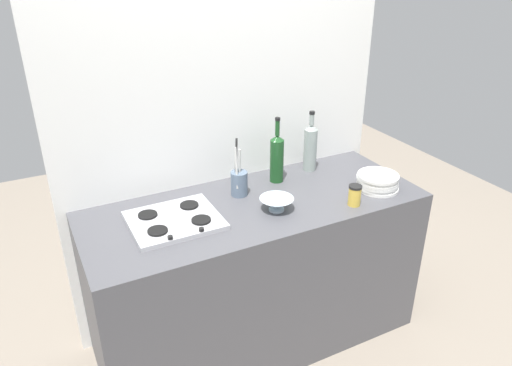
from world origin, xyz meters
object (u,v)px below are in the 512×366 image
at_px(mixing_bowl, 277,204).
at_px(condiment_jar_front, 355,195).
at_px(plate_stack, 378,182).
at_px(wine_bottle_mid_left, 310,147).
at_px(utensil_crock, 239,182).
at_px(wine_bottle_leftmost, 277,157).
at_px(stovetop_hob, 174,220).

xyz_separation_m(mixing_bowl, condiment_jar_front, (0.39, -0.13, 0.02)).
xyz_separation_m(plate_stack, wine_bottle_mid_left, (-0.19, 0.39, 0.10)).
distance_m(wine_bottle_mid_left, utensil_crock, 0.53).
bearing_deg(condiment_jar_front, wine_bottle_leftmost, 116.70).
height_order(mixing_bowl, condiment_jar_front, condiment_jar_front).
bearing_deg(wine_bottle_mid_left, plate_stack, -63.33).
height_order(plate_stack, wine_bottle_mid_left, wine_bottle_mid_left).
xyz_separation_m(stovetop_hob, mixing_bowl, (0.50, -0.12, 0.02)).
height_order(stovetop_hob, wine_bottle_leftmost, wine_bottle_leftmost).
bearing_deg(condiment_jar_front, stovetop_hob, 164.15).
bearing_deg(utensil_crock, condiment_jar_front, -37.89).
xyz_separation_m(plate_stack, utensil_crock, (-0.71, 0.29, 0.03)).
xyz_separation_m(wine_bottle_mid_left, mixing_bowl, (-0.42, -0.34, -0.11)).
bearing_deg(mixing_bowl, plate_stack, -4.02).
bearing_deg(mixing_bowl, wine_bottle_leftmost, 60.80).
bearing_deg(wine_bottle_leftmost, plate_stack, -37.75).
distance_m(stovetop_hob, wine_bottle_mid_left, 0.96).
distance_m(utensil_crock, condiment_jar_front, 0.61).
relative_size(stovetop_hob, plate_stack, 1.85).
distance_m(plate_stack, wine_bottle_mid_left, 0.45).
height_order(wine_bottle_mid_left, condiment_jar_front, wine_bottle_mid_left).
relative_size(wine_bottle_mid_left, utensil_crock, 1.15).
distance_m(wine_bottle_mid_left, condiment_jar_front, 0.49).
xyz_separation_m(stovetop_hob, condiment_jar_front, (0.89, -0.25, 0.04)).
xyz_separation_m(plate_stack, wine_bottle_leftmost, (-0.44, 0.34, 0.10)).
height_order(stovetop_hob, utensil_crock, utensil_crock).
bearing_deg(stovetop_hob, mixing_bowl, -13.39).
relative_size(wine_bottle_mid_left, condiment_jar_front, 3.28).
xyz_separation_m(plate_stack, condiment_jar_front, (-0.23, -0.09, 0.01)).
bearing_deg(utensil_crock, wine_bottle_mid_left, 11.27).
height_order(wine_bottle_leftmost, mixing_bowl, wine_bottle_leftmost).
height_order(plate_stack, condiment_jar_front, condiment_jar_front).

